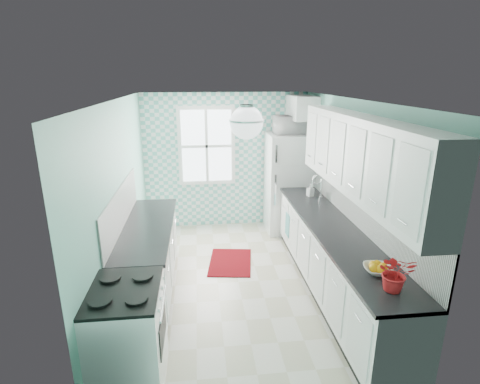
{
  "coord_description": "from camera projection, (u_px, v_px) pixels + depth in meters",
  "views": [
    {
      "loc": [
        -0.49,
        -4.62,
        2.78
      ],
      "look_at": [
        0.05,
        0.25,
        1.25
      ],
      "focal_mm": 28.0,
      "sensor_mm": 36.0,
      "label": 1
    }
  ],
  "objects": [
    {
      "name": "floor",
      "position": [
        238.0,
        283.0,
        5.27
      ],
      "size": [
        3.0,
        4.4,
        0.02
      ],
      "primitive_type": "cube",
      "color": "beige",
      "rests_on": "ground"
    },
    {
      "name": "ceiling",
      "position": [
        238.0,
        99.0,
        4.52
      ],
      "size": [
        3.0,
        4.4,
        0.02
      ],
      "primitive_type": "cube",
      "color": "white",
      "rests_on": "wall_back"
    },
    {
      "name": "wall_back",
      "position": [
        226.0,
        161.0,
        6.99
      ],
      "size": [
        3.0,
        0.02,
        2.5
      ],
      "primitive_type": "cube",
      "color": "#76C0AD",
      "rests_on": "floor"
    },
    {
      "name": "wall_front",
      "position": [
        270.0,
        289.0,
        2.79
      ],
      "size": [
        3.0,
        0.02,
        2.5
      ],
      "primitive_type": "cube",
      "color": "#76C0AD",
      "rests_on": "floor"
    },
    {
      "name": "wall_left",
      "position": [
        120.0,
        202.0,
        4.73
      ],
      "size": [
        0.02,
        4.4,
        2.5
      ],
      "primitive_type": "cube",
      "color": "#76C0AD",
      "rests_on": "floor"
    },
    {
      "name": "wall_right",
      "position": [
        349.0,
        194.0,
        5.05
      ],
      "size": [
        0.02,
        4.4,
        2.5
      ],
      "primitive_type": "cube",
      "color": "#76C0AD",
      "rests_on": "floor"
    },
    {
      "name": "accent_wall",
      "position": [
        226.0,
        161.0,
        6.97
      ],
      "size": [
        3.0,
        0.01,
        2.5
      ],
      "primitive_type": "cube",
      "color": "#60BAAF",
      "rests_on": "wall_back"
    },
    {
      "name": "window",
      "position": [
        207.0,
        146.0,
        6.81
      ],
      "size": [
        1.04,
        0.05,
        1.44
      ],
      "color": "white",
      "rests_on": "wall_back"
    },
    {
      "name": "backsplash_right",
      "position": [
        360.0,
        208.0,
        4.68
      ],
      "size": [
        0.02,
        3.6,
        0.51
      ],
      "primitive_type": "cube",
      "color": "white",
      "rests_on": "wall_right"
    },
    {
      "name": "backsplash_left",
      "position": [
        121.0,
        208.0,
        4.68
      ],
      "size": [
        0.02,
        2.15,
        0.51
      ],
      "primitive_type": "cube",
      "color": "white",
      "rests_on": "wall_left"
    },
    {
      "name": "upper_cabinets_right",
      "position": [
        360.0,
        156.0,
        4.27
      ],
      "size": [
        0.33,
        3.2,
        0.9
      ],
      "primitive_type": "cube",
      "color": "white",
      "rests_on": "wall_right"
    },
    {
      "name": "upper_cabinet_fridge",
      "position": [
        302.0,
        108.0,
        6.47
      ],
      "size": [
        0.4,
        0.74,
        0.4
      ],
      "primitive_type": "cube",
      "color": "white",
      "rests_on": "wall_right"
    },
    {
      "name": "ceiling_light",
      "position": [
        247.0,
        122.0,
        3.81
      ],
      "size": [
        0.34,
        0.34,
        0.35
      ],
      "color": "silver",
      "rests_on": "ceiling"
    },
    {
      "name": "base_cabinets_right",
      "position": [
        333.0,
        262.0,
        4.88
      ],
      "size": [
        0.6,
        3.6,
        0.9
      ],
      "primitive_type": "cube",
      "color": "white",
      "rests_on": "floor"
    },
    {
      "name": "countertop_right",
      "position": [
        335.0,
        229.0,
        4.73
      ],
      "size": [
        0.63,
        3.6,
        0.04
      ],
      "primitive_type": "cube",
      "color": "black",
      "rests_on": "base_cabinets_right"
    },
    {
      "name": "base_cabinets_left",
      "position": [
        149.0,
        260.0,
        4.93
      ],
      "size": [
        0.6,
        2.15,
        0.9
      ],
      "primitive_type": "cube",
      "color": "white",
      "rests_on": "floor"
    },
    {
      "name": "countertop_left",
      "position": [
        147.0,
        227.0,
        4.79
      ],
      "size": [
        0.63,
        2.15,
        0.04
      ],
      "primitive_type": "cube",
      "color": "black",
      "rests_on": "base_cabinets_left"
    },
    {
      "name": "fridge",
      "position": [
        288.0,
        183.0,
        6.82
      ],
      "size": [
        0.78,
        0.78,
        1.8
      ],
      "rotation": [
        0.0,
        0.0,
        -0.06
      ],
      "color": "white",
      "rests_on": "floor"
    },
    {
      "name": "stove",
      "position": [
        128.0,
        335.0,
        3.43
      ],
      "size": [
        0.64,
        0.8,
        0.96
      ],
      "rotation": [
        0.0,
        0.0,
        0.01
      ],
      "color": "white",
      "rests_on": "floor"
    },
    {
      "name": "sink",
      "position": [
        311.0,
        200.0,
        5.78
      ],
      "size": [
        0.43,
        0.36,
        0.53
      ],
      "rotation": [
        0.0,
        0.0,
        -0.02
      ],
      "color": "silver",
      "rests_on": "countertop_right"
    },
    {
      "name": "rug",
      "position": [
        230.0,
        262.0,
        5.81
      ],
      "size": [
        0.75,
        0.98,
        0.01
      ],
      "primitive_type": "cube",
      "rotation": [
        0.0,
        0.0,
        -0.14
      ],
      "color": "maroon",
      "rests_on": "floor"
    },
    {
      "name": "dish_towel",
      "position": [
        288.0,
        225.0,
        6.02
      ],
      "size": [
        0.07,
        0.24,
        0.37
      ],
      "primitive_type": "cube",
      "rotation": [
        0.0,
        0.0,
        0.24
      ],
      "color": "#4FB59D",
      "rests_on": "base_cabinets_right"
    },
    {
      "name": "fruit_bowl",
      "position": [
        378.0,
        270.0,
        3.64
      ],
      "size": [
        0.32,
        0.32,
        0.07
      ],
      "primitive_type": "imported",
      "rotation": [
        0.0,
        0.0,
        -0.18
      ],
      "color": "white",
      "rests_on": "countertop_right"
    },
    {
      "name": "potted_plant",
      "position": [
        396.0,
        273.0,
        3.3
      ],
      "size": [
        0.37,
        0.34,
        0.35
      ],
      "primitive_type": "imported",
      "rotation": [
        0.0,
        0.0,
        -0.25
      ],
      "color": "#A51F1E",
      "rests_on": "countertop_right"
    },
    {
      "name": "soap_bottle",
      "position": [
        310.0,
        190.0,
        5.94
      ],
      "size": [
        0.11,
        0.12,
        0.2
      ],
      "primitive_type": "imported",
      "rotation": [
        0.0,
        0.0,
        0.32
      ],
      "color": "#98C5CF",
      "rests_on": "countertop_right"
    },
    {
      "name": "microwave",
      "position": [
        291.0,
        125.0,
        6.51
      ],
      "size": [
        0.58,
        0.4,
        0.31
      ],
      "primitive_type": "imported",
      "rotation": [
        0.0,
        0.0,
        3.17
      ],
      "color": "silver",
      "rests_on": "fridge"
    }
  ]
}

